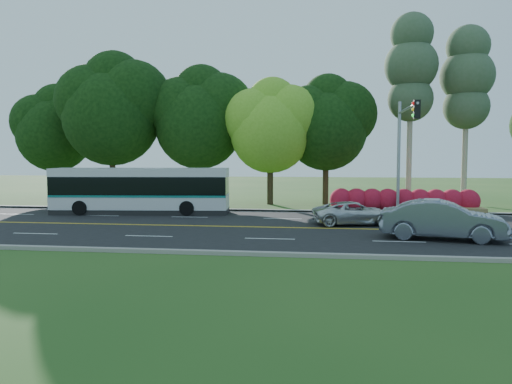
# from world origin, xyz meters

# --- Properties ---
(ground) EXTENTS (120.00, 120.00, 0.00)m
(ground) POSITION_xyz_m (0.00, 0.00, 0.00)
(ground) COLOR #244B19
(ground) RESTS_ON ground
(road) EXTENTS (60.00, 14.00, 0.02)m
(road) POSITION_xyz_m (0.00, 0.00, 0.01)
(road) COLOR black
(road) RESTS_ON ground
(curb_north) EXTENTS (60.00, 0.30, 0.15)m
(curb_north) POSITION_xyz_m (0.00, 7.15, 0.07)
(curb_north) COLOR gray
(curb_north) RESTS_ON ground
(curb_south) EXTENTS (60.00, 0.30, 0.15)m
(curb_south) POSITION_xyz_m (0.00, -7.15, 0.07)
(curb_south) COLOR gray
(curb_south) RESTS_ON ground
(grass_verge) EXTENTS (60.00, 4.00, 0.10)m
(grass_verge) POSITION_xyz_m (0.00, 9.00, 0.05)
(grass_verge) COLOR #244B19
(grass_verge) RESTS_ON ground
(lane_markings) EXTENTS (57.60, 13.82, 0.00)m
(lane_markings) POSITION_xyz_m (-0.09, 0.00, 0.02)
(lane_markings) COLOR gold
(lane_markings) RESTS_ON road
(tree_row) EXTENTS (44.70, 9.10, 13.84)m
(tree_row) POSITION_xyz_m (-5.15, 12.13, 6.73)
(tree_row) COLOR black
(tree_row) RESTS_ON ground
(bougainvillea_hedge) EXTENTS (9.50, 2.25, 1.50)m
(bougainvillea_hedge) POSITION_xyz_m (7.18, 8.15, 0.72)
(bougainvillea_hedge) COLOR maroon
(bougainvillea_hedge) RESTS_ON ground
(traffic_signal) EXTENTS (0.42, 6.10, 7.00)m
(traffic_signal) POSITION_xyz_m (6.49, 5.40, 4.67)
(traffic_signal) COLOR #96999F
(traffic_signal) RESTS_ON ground
(transit_bus) EXTENTS (11.04, 3.47, 2.84)m
(transit_bus) POSITION_xyz_m (-9.49, 4.87, 1.43)
(transit_bus) COLOR silver
(transit_bus) RESTS_ON road
(sedan) EXTENTS (5.44, 2.81, 1.71)m
(sedan) POSITION_xyz_m (6.92, -2.72, 0.87)
(sedan) COLOR slate
(sedan) RESTS_ON road
(suv) EXTENTS (4.69, 2.83, 1.22)m
(suv) POSITION_xyz_m (3.45, 1.48, 0.63)
(suv) COLOR silver
(suv) RESTS_ON road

